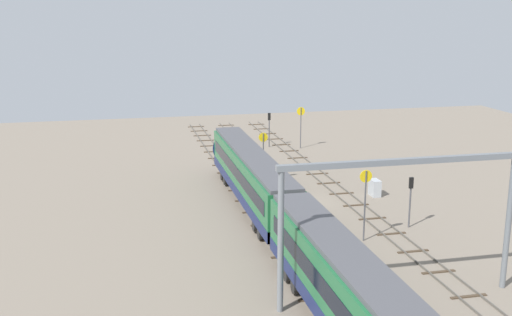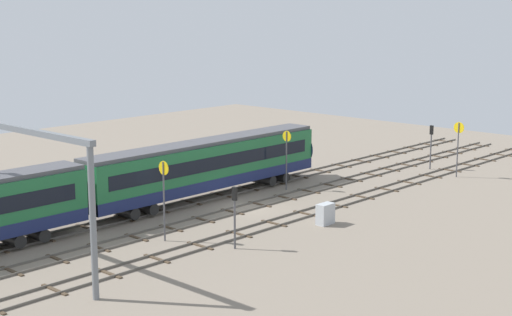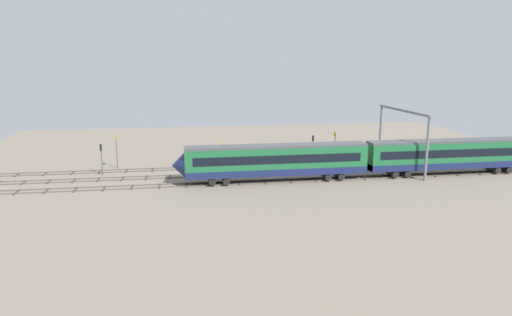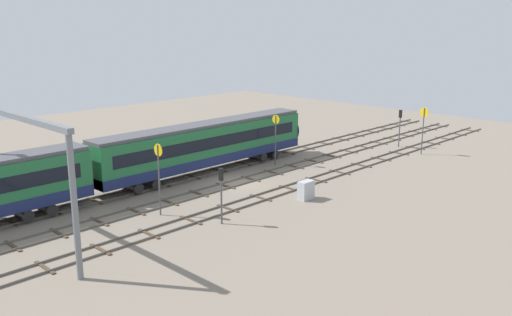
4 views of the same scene
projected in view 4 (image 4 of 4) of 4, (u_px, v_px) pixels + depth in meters
name	position (u px, v px, depth m)	size (l,w,h in m)	color
ground_plane	(239.00, 183.00, 49.87)	(97.84, 97.84, 0.00)	gray
track_near_foreground	(276.00, 193.00, 46.74)	(81.84, 2.40, 0.16)	#59544C
track_second_near	(239.00, 182.00, 49.85)	(81.84, 2.40, 0.16)	#59544C
track_with_train	(206.00, 173.00, 52.96)	(81.84, 2.40, 0.16)	#59544C
train	(95.00, 170.00, 44.20)	(50.40, 3.24, 4.80)	#1E6638
overhead_gantry	(16.00, 150.00, 34.58)	(0.40, 15.19, 8.80)	slate
speed_sign_near_foreground	(159.00, 169.00, 40.68)	(0.14, 0.95, 5.55)	#4C4C51
speed_sign_mid_trackside	(423.00, 123.00, 59.87)	(0.14, 1.04, 5.23)	#4C4C51
speed_sign_far_trackside	(276.00, 133.00, 55.21)	(0.14, 0.92, 5.22)	#4C4C51
signal_light_trackside_approach	(221.00, 187.00, 39.08)	(0.31, 0.32, 4.18)	#4C4C51
signal_light_trackside_departure	(400.00, 123.00, 63.60)	(0.31, 0.32, 4.38)	#4C4C51
relay_cabinet	(306.00, 190.00, 45.07)	(1.39, 0.78, 1.56)	#B2B7BC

